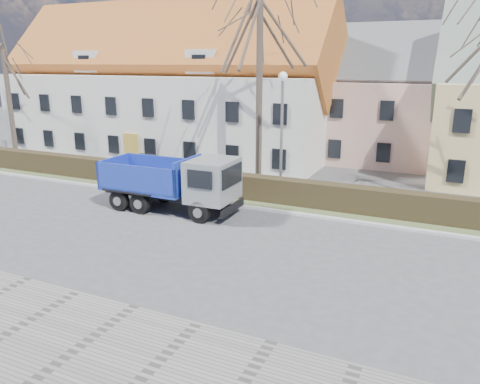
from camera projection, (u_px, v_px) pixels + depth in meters
The scene contains 13 objects.
ground at pixel (224, 241), 19.42m from camera, with size 120.00×120.00×0.00m, color #4B4B4E.
sidewalk_near at pixel (75, 351), 11.98m from camera, with size 80.00×5.00×0.08m, color gray.
curb_far at pixel (265, 209), 23.43m from camera, with size 80.00×0.30×0.12m, color #ADADAB.
grass_strip at pixel (276, 201), 24.83m from camera, with size 80.00×3.00×0.10m, color #4A5831.
hedge at pixel (275, 191), 24.49m from camera, with size 60.00×0.90×1.30m, color black.
building_white at pixel (168, 93), 37.38m from camera, with size 26.80×10.80×9.50m, color silver, non-canonical shape.
building_pink at pixel (395, 107), 34.21m from camera, with size 10.80×8.80×8.00m, color #CD9F91, non-canonical shape.
tree_0 at pixel (8, 93), 34.41m from camera, with size 7.20×7.20×9.90m, color #42352D, non-canonical shape.
tree_1 at pixel (259, 78), 25.96m from camera, with size 9.20×9.20×12.65m, color #42352D, non-canonical shape.
dump_truck at pixel (166, 182), 23.21m from camera, with size 7.24×2.69×2.89m, color #162B98, non-canonical shape.
streetlight at pixel (281, 136), 24.66m from camera, with size 0.53×0.53×6.80m, color gray, non-canonical shape.
cart_frame at pixel (153, 193), 25.34m from camera, with size 0.71×0.40×0.65m, color silver, non-canonical shape.
parked_car_a at pixel (149, 161), 32.15m from camera, with size 1.38×3.44×1.17m, color #2B2C32.
Camera 1 is at (8.23, -16.19, 7.21)m, focal length 35.00 mm.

